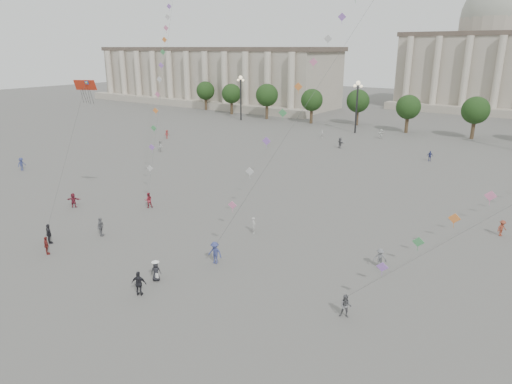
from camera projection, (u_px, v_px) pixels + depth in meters
The scene contains 27 objects.
ground at pixel (149, 296), 32.78m from camera, with size 360.00×360.00×0.00m, color #5B5956.
hall_west at pixel (211, 76), 144.59m from camera, with size 84.00×26.22×17.20m.
hall_central at pixel (494, 58), 128.69m from camera, with size 48.30×34.30×35.50m.
tree_row at pixel (443, 108), 91.65m from camera, with size 137.12×5.12×8.00m.
lamp_post_far_west at pixel (241, 90), 109.77m from camera, with size 2.00×0.90×10.65m.
lamp_post_mid_west at pixel (357, 97), 93.15m from camera, with size 2.00×0.90×10.65m.
person_crowd_0 at pixel (430, 156), 71.52m from camera, with size 0.95×0.40×1.63m, color navy.
person_crowd_1 at pixel (161, 146), 78.15m from camera, with size 0.90×0.70×1.85m, color #B0B1AD.
person_crowd_2 at pixel (167, 134), 89.14m from camera, with size 1.08×0.62×1.67m, color maroon.
person_crowd_4 at pixel (381, 134), 89.09m from camera, with size 1.74×0.55×1.87m, color silver.
person_crowd_5 at pixel (22, 164), 66.05m from camera, with size 1.22×0.70×1.89m, color navy.
person_crowd_6 at pixel (380, 258), 36.77m from camera, with size 1.09×0.63×1.69m, color slate.
person_crowd_8 at pixel (502, 228), 43.03m from camera, with size 1.02×0.59×1.58m, color brown.
person_crowd_10 at pixel (322, 134), 90.00m from camera, with size 0.57×0.38×1.57m, color #AFAFAB.
person_crowd_12 at pixel (340, 143), 80.67m from camera, with size 1.77×0.57×1.91m, color #5D5C61.
person_crowd_13 at pixel (254, 225), 43.76m from camera, with size 0.58×0.38×1.59m, color #B6B6B1.
tourist_0 at pixel (46, 246), 39.18m from camera, with size 0.96×0.40×1.63m, color maroon.
tourist_1 at pixel (49, 234), 41.31m from camera, with size 1.11×0.46×1.89m, color black.
tourist_2 at pixel (73, 200), 50.78m from camera, with size 1.53×0.49×1.65m, color maroon.
tourist_3 at pixel (101, 227), 43.02m from camera, with size 1.06×0.44×1.81m, color slate.
tourist_4 at pixel (139, 283), 32.66m from camera, with size 1.09×0.45×1.86m, color black.
kite_flyer_0 at pixel (148, 200), 50.64m from camera, with size 0.86×0.67×1.76m, color maroon.
kite_flyer_1 at pixel (215, 253), 37.52m from camera, with size 1.23×0.71×1.91m, color navy.
kite_flyer_2 at pixel (346, 306), 30.01m from camera, with size 0.79×0.62×1.63m, color #5A5A5F.
hat_person at pixel (156, 271), 34.74m from camera, with size 0.90×0.83×1.69m.
dragon_kite at pixel (86, 93), 45.91m from camera, with size 3.93×5.45×16.16m.
kite_train_west at pixel (171, 1), 66.23m from camera, with size 26.76×35.22×60.15m.
Camera 1 is at (23.14, -19.08, 17.08)m, focal length 32.00 mm.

